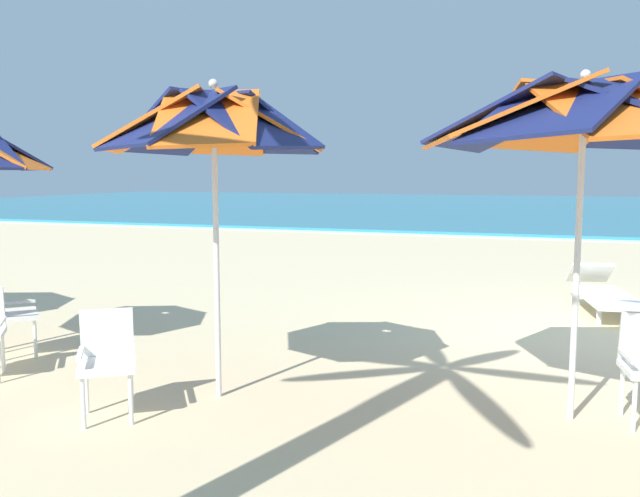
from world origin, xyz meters
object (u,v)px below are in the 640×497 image
Objects in this scene: plastic_chair_1 at (107,356)px; plastic_chair_3 at (9,311)px; beach_umbrella_1 at (214,126)px; beach_umbrella_0 at (584,117)px; sun_lounger_1 at (603,292)px.

plastic_chair_1 is 1.00× the size of plastic_chair_3.
beach_umbrella_1 is at bearing 49.17° from plastic_chair_1.
beach_umbrella_1 is at bearing -8.19° from plastic_chair_3.
beach_umbrella_0 reaches higher than sun_lounger_1.
beach_umbrella_1 is at bearing -171.40° from beach_umbrella_0.
sun_lounger_1 is at bearing 54.27° from plastic_chair_1.
plastic_chair_3 is 0.39× the size of sun_lounger_1.
plastic_chair_3 is (-2.73, 0.39, -1.87)m from beach_umbrella_1.
beach_umbrella_1 is 3.18× the size of plastic_chair_3.
beach_umbrella_0 is 3.18× the size of plastic_chair_3.
beach_umbrella_1 is 3.33m from plastic_chair_3.
beach_umbrella_0 reaches higher than plastic_chair_3.
plastic_chair_3 is (-5.66, -0.05, -1.90)m from beach_umbrella_0.
plastic_chair_1 is at bearing -130.83° from beach_umbrella_1.
beach_umbrella_0 is at bearing 8.60° from beach_umbrella_1.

